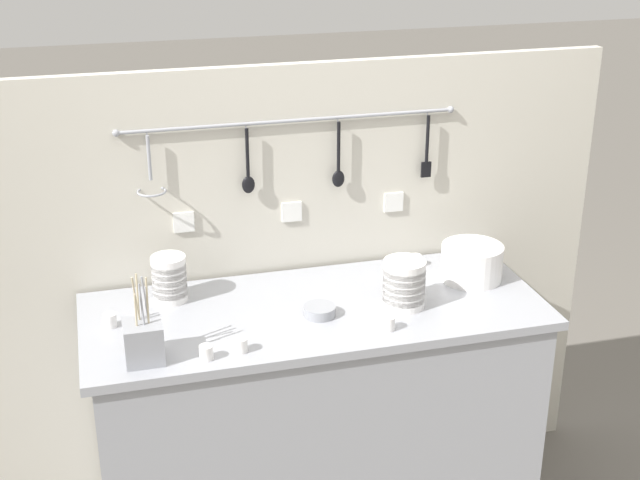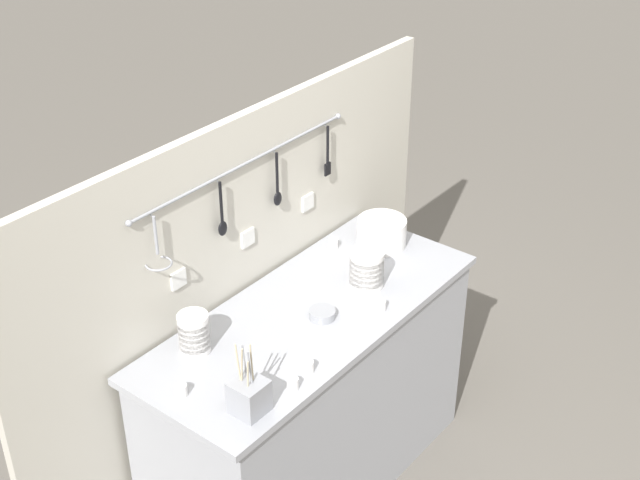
{
  "view_description": "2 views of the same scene",
  "coord_description": "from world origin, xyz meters",
  "px_view_note": "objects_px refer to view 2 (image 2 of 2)",
  "views": [
    {
      "loc": [
        -0.66,
        -2.5,
        2.23
      ],
      "look_at": [
        0.02,
        -0.0,
        1.14
      ],
      "focal_mm": 50.0,
      "sensor_mm": 36.0,
      "label": 1
    },
    {
      "loc": [
        -2.18,
        -1.77,
        2.92
      ],
      "look_at": [
        0.07,
        0.0,
        1.19
      ],
      "focal_mm": 50.0,
      "sensor_mm": 36.0,
      "label": 2
    }
  ],
  "objects_px": {
    "cup_front_left": "(181,390)",
    "cup_back_left": "(333,244)",
    "bowl_stack_nested_right": "(367,269)",
    "cup_edge_near": "(293,384)",
    "plate_stack": "(382,233)",
    "steel_mixing_bowl": "(322,314)",
    "cutlery_caddy": "(249,396)",
    "cup_front_right": "(308,367)",
    "cup_back_right": "(381,305)",
    "bowl_stack_back_corner": "(194,333)"
  },
  "relations": [
    {
      "from": "cup_front_left",
      "to": "cup_back_right",
      "type": "xyz_separation_m",
      "value": [
        0.83,
        -0.24,
        0.0
      ]
    },
    {
      "from": "cup_edge_near",
      "to": "cup_front_left",
      "type": "height_order",
      "value": "same"
    },
    {
      "from": "cup_front_right",
      "to": "cup_back_right",
      "type": "relative_size",
      "value": 1.0
    },
    {
      "from": "cup_front_right",
      "to": "cutlery_caddy",
      "type": "bearing_deg",
      "value": 174.85
    },
    {
      "from": "steel_mixing_bowl",
      "to": "cup_back_right",
      "type": "height_order",
      "value": "cup_back_right"
    },
    {
      "from": "cup_back_right",
      "to": "plate_stack",
      "type": "bearing_deg",
      "value": 34.71
    },
    {
      "from": "bowl_stack_back_corner",
      "to": "cup_back_left",
      "type": "xyz_separation_m",
      "value": [
        0.88,
        0.04,
        -0.06
      ]
    },
    {
      "from": "cutlery_caddy",
      "to": "cup_back_right",
      "type": "xyz_separation_m",
      "value": [
        0.74,
        -0.01,
        -0.04
      ]
    },
    {
      "from": "steel_mixing_bowl",
      "to": "plate_stack",
      "type": "bearing_deg",
      "value": 12.58
    },
    {
      "from": "cup_back_left",
      "to": "cup_front_right",
      "type": "bearing_deg",
      "value": -148.46
    },
    {
      "from": "cutlery_caddy",
      "to": "cup_edge_near",
      "type": "distance_m",
      "value": 0.18
    },
    {
      "from": "cup_edge_near",
      "to": "bowl_stack_back_corner",
      "type": "bearing_deg",
      "value": 98.05
    },
    {
      "from": "steel_mixing_bowl",
      "to": "cup_back_right",
      "type": "relative_size",
      "value": 2.33
    },
    {
      "from": "plate_stack",
      "to": "cup_back_left",
      "type": "height_order",
      "value": "plate_stack"
    },
    {
      "from": "cup_front_right",
      "to": "cup_back_left",
      "type": "xyz_separation_m",
      "value": [
        0.71,
        0.44,
        0.0
      ]
    },
    {
      "from": "bowl_stack_nested_right",
      "to": "steel_mixing_bowl",
      "type": "relative_size",
      "value": 1.57
    },
    {
      "from": "bowl_stack_nested_right",
      "to": "cutlery_caddy",
      "type": "height_order",
      "value": "cutlery_caddy"
    },
    {
      "from": "bowl_stack_nested_right",
      "to": "cup_back_right",
      "type": "xyz_separation_m",
      "value": [
        -0.1,
        -0.14,
        -0.06
      ]
    },
    {
      "from": "cup_back_right",
      "to": "cup_front_right",
      "type": "bearing_deg",
      "value": -178.15
    },
    {
      "from": "cup_edge_near",
      "to": "cup_back_left",
      "type": "relative_size",
      "value": 1.0
    },
    {
      "from": "cutlery_caddy",
      "to": "cup_front_left",
      "type": "bearing_deg",
      "value": 110.43
    },
    {
      "from": "plate_stack",
      "to": "cup_back_left",
      "type": "relative_size",
      "value": 4.83
    },
    {
      "from": "bowl_stack_nested_right",
      "to": "plate_stack",
      "type": "distance_m",
      "value": 0.33
    },
    {
      "from": "cutlery_caddy",
      "to": "cup_front_right",
      "type": "relative_size",
      "value": 6.05
    },
    {
      "from": "plate_stack",
      "to": "cutlery_caddy",
      "type": "bearing_deg",
      "value": -166.88
    },
    {
      "from": "cutlery_caddy",
      "to": "cup_front_left",
      "type": "xyz_separation_m",
      "value": [
        -0.09,
        0.23,
        -0.04
      ]
    },
    {
      "from": "bowl_stack_nested_right",
      "to": "cup_front_left",
      "type": "xyz_separation_m",
      "value": [
        -0.93,
        0.1,
        -0.06
      ]
    },
    {
      "from": "bowl_stack_back_corner",
      "to": "cup_back_right",
      "type": "bearing_deg",
      "value": -31.25
    },
    {
      "from": "cup_front_right",
      "to": "steel_mixing_bowl",
      "type": "bearing_deg",
      "value": 29.81
    },
    {
      "from": "bowl_stack_back_corner",
      "to": "cup_back_left",
      "type": "distance_m",
      "value": 0.88
    },
    {
      "from": "cup_edge_near",
      "to": "cup_front_left",
      "type": "bearing_deg",
      "value": 133.47
    },
    {
      "from": "cutlery_caddy",
      "to": "plate_stack",
      "type": "bearing_deg",
      "value": 13.12
    },
    {
      "from": "cutlery_caddy",
      "to": "cup_front_left",
      "type": "distance_m",
      "value": 0.25
    },
    {
      "from": "bowl_stack_back_corner",
      "to": "cup_edge_near",
      "type": "bearing_deg",
      "value": -81.95
    },
    {
      "from": "bowl_stack_back_corner",
      "to": "cup_edge_near",
      "type": "distance_m",
      "value": 0.42
    },
    {
      "from": "cup_front_right",
      "to": "plate_stack",
      "type": "bearing_deg",
      "value": 18.62
    },
    {
      "from": "cutlery_caddy",
      "to": "cup_back_left",
      "type": "distance_m",
      "value": 1.08
    },
    {
      "from": "cutlery_caddy",
      "to": "cup_front_left",
      "type": "relative_size",
      "value": 6.05
    },
    {
      "from": "cup_back_right",
      "to": "cup_back_left",
      "type": "xyz_separation_m",
      "value": [
        0.25,
        0.42,
        0.0
      ]
    },
    {
      "from": "plate_stack",
      "to": "cup_back_right",
      "type": "relative_size",
      "value": 4.83
    },
    {
      "from": "bowl_stack_back_corner",
      "to": "cup_front_left",
      "type": "bearing_deg",
      "value": -145.72
    },
    {
      "from": "cup_front_left",
      "to": "cup_front_right",
      "type": "distance_m",
      "value": 0.45
    },
    {
      "from": "cup_front_left",
      "to": "cup_back_left",
      "type": "height_order",
      "value": "same"
    },
    {
      "from": "cup_edge_near",
      "to": "steel_mixing_bowl",
      "type": "bearing_deg",
      "value": 24.73
    },
    {
      "from": "steel_mixing_bowl",
      "to": "cutlery_caddy",
      "type": "xyz_separation_m",
      "value": [
        -0.56,
        -0.14,
        0.05
      ]
    },
    {
      "from": "plate_stack",
      "to": "steel_mixing_bowl",
      "type": "distance_m",
      "value": 0.6
    },
    {
      "from": "cup_edge_near",
      "to": "cup_front_right",
      "type": "distance_m",
      "value": 0.11
    },
    {
      "from": "cup_edge_near",
      "to": "cutlery_caddy",
      "type": "bearing_deg",
      "value": 166.56
    },
    {
      "from": "cup_back_left",
      "to": "bowl_stack_nested_right",
      "type": "bearing_deg",
      "value": -117.73
    },
    {
      "from": "cup_front_right",
      "to": "cup_back_left",
      "type": "relative_size",
      "value": 1.0
    }
  ]
}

